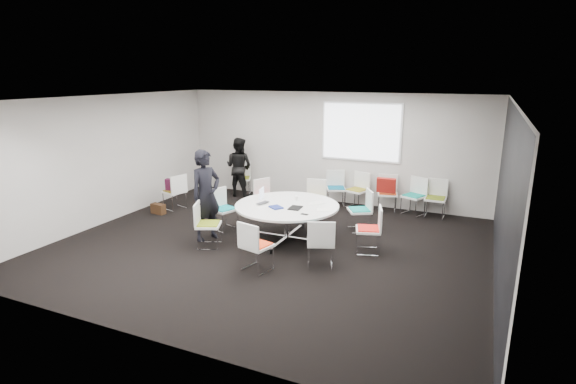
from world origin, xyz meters
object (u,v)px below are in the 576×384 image
at_px(maroon_bag, 174,185).
at_px(brown_bag, 158,209).
at_px(chair_back_b, 357,197).
at_px(person_main, 206,195).
at_px(chair_ring_e, 224,217).
at_px(chair_ring_a, 368,238).
at_px(chair_person_back, 242,184).
at_px(cup, 296,198).
at_px(chair_ring_c, 315,206).
at_px(chair_ring_d, 267,205).
at_px(chair_back_e, 435,206).
at_px(laptop, 264,203).
at_px(chair_ring_f, 208,233).
at_px(conference_table, 287,215).
at_px(person_back, 239,167).
at_px(chair_back_a, 336,195).
at_px(chair_back_c, 387,200).
at_px(chair_ring_g, 256,255).
at_px(chair_ring_h, 320,252).
at_px(chair_ring_b, 360,218).
at_px(chair_spare_left, 175,198).
at_px(chair_back_d, 413,203).

xyz_separation_m(maroon_bag, brown_bag, (-0.13, -0.48, -0.50)).
height_order(chair_back_b, person_main, person_main).
height_order(chair_ring_e, chair_back_b, same).
bearing_deg(chair_ring_a, chair_person_back, 40.50).
bearing_deg(cup, chair_ring_c, 91.38).
relative_size(chair_ring_d, chair_back_e, 1.00).
distance_m(laptop, brown_bag, 3.18).
bearing_deg(chair_ring_f, conference_table, 105.61).
distance_m(conference_table, chair_back_e, 3.74).
bearing_deg(person_back, chair_back_a, -174.77).
distance_m(chair_ring_f, maroon_bag, 2.82).
bearing_deg(chair_ring_f, chair_back_b, 129.94).
bearing_deg(chair_back_c, chair_ring_d, 19.75).
bearing_deg(laptop, cup, -28.87).
bearing_deg(chair_ring_g, chair_back_e, 74.64).
bearing_deg(chair_ring_d, chair_ring_h, 71.87).
height_order(chair_ring_g, maroon_bag, chair_ring_g).
xyz_separation_m(chair_ring_c, maroon_bag, (-3.40, -0.74, 0.34)).
xyz_separation_m(cup, maroon_bag, (-3.43, 0.43, -0.16)).
bearing_deg(person_main, laptop, -45.68).
relative_size(person_back, brown_bag, 4.43).
xyz_separation_m(chair_person_back, person_back, (0.01, -0.16, 0.52)).
bearing_deg(chair_ring_e, cup, 122.90).
bearing_deg(chair_ring_b, chair_ring_e, 82.07).
height_order(chair_back_c, person_back, person_back).
bearing_deg(chair_back_e, brown_bag, 22.80).
bearing_deg(person_back, chair_spare_left, 67.74).
relative_size(chair_back_e, brown_bag, 2.44).
relative_size(chair_ring_c, chair_ring_f, 1.00).
distance_m(chair_ring_a, maroon_bag, 5.12).
xyz_separation_m(chair_ring_b, chair_back_b, (-0.51, 1.62, 0.00)).
bearing_deg(chair_back_d, chair_back_a, 24.81).
relative_size(chair_back_c, chair_spare_left, 1.00).
bearing_deg(conference_table, chair_ring_f, -141.57).
distance_m(chair_ring_d, person_back, 2.12).
bearing_deg(chair_ring_d, chair_back_a, 169.60).
height_order(chair_back_d, person_main, person_main).
distance_m(chair_ring_g, person_main, 1.97).
bearing_deg(chair_ring_e, chair_ring_g, 65.35).
xyz_separation_m(chair_spare_left, person_main, (1.89, -1.41, 0.64)).
xyz_separation_m(chair_back_a, brown_bag, (-3.66, -2.37, -0.16)).
bearing_deg(chair_ring_a, chair_back_d, -25.03).
relative_size(chair_ring_a, chair_back_b, 1.00).
distance_m(chair_back_a, chair_person_back, 2.72).
xyz_separation_m(chair_ring_a, chair_back_e, (0.88, 2.72, 0.00)).
distance_m(chair_back_b, person_back, 3.29).
relative_size(person_main, brown_bag, 5.06).
bearing_deg(chair_ring_f, maroon_bag, -152.28).
bearing_deg(conference_table, chair_back_e, 46.99).
bearing_deg(chair_ring_a, brown_bag, 69.64).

